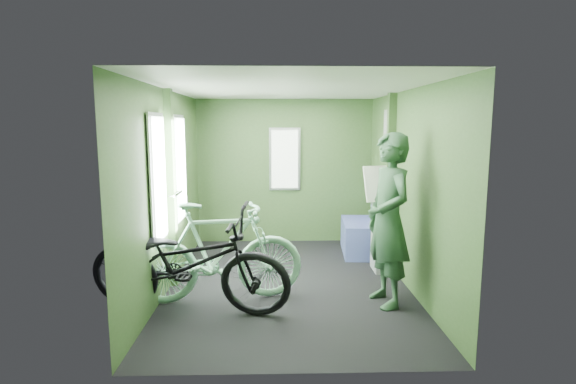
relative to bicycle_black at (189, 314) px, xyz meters
name	(u,v)px	position (x,y,z in m)	size (l,w,h in m)	color
room	(285,164)	(0.99, 0.91, 1.44)	(4.00, 4.02, 2.31)	black
bicycle_black	(189,314)	(0.00, 0.00, 0.00)	(0.73, 2.08, 1.09)	black
bicycle_mint	(219,301)	(0.26, 0.33, 0.00)	(0.52, 1.83, 1.10)	#8AD0A6
passenger	(388,220)	(2.05, 0.22, 0.91)	(0.57, 0.77, 1.82)	#28492E
waste_box	(384,237)	(2.29, 1.33, 0.45)	(0.26, 0.37, 0.89)	gray
bench_seat	(363,233)	(2.18, 2.14, 0.30)	(0.61, 1.00, 1.01)	navy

